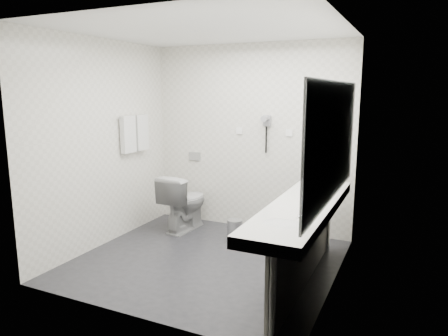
% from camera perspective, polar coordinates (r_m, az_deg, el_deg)
% --- Properties ---
extents(floor, '(2.80, 2.80, 0.00)m').
position_cam_1_polar(floor, '(4.78, -2.45, -12.64)').
color(floor, '#26262B').
rests_on(floor, ground).
extents(ceiling, '(2.80, 2.80, 0.00)m').
position_cam_1_polar(ceiling, '(4.43, -2.72, 18.59)').
color(ceiling, white).
rests_on(ceiling, wall_back).
extents(wall_back, '(2.80, 0.00, 2.80)m').
position_cam_1_polar(wall_back, '(5.61, 3.59, 4.11)').
color(wall_back, white).
rests_on(wall_back, floor).
extents(wall_front, '(2.80, 0.00, 2.80)m').
position_cam_1_polar(wall_front, '(3.35, -12.91, -0.61)').
color(wall_front, white).
rests_on(wall_front, floor).
extents(wall_left, '(0.00, 2.60, 2.60)m').
position_cam_1_polar(wall_left, '(5.22, -16.35, 3.21)').
color(wall_left, white).
rests_on(wall_left, floor).
extents(wall_right, '(0.00, 2.60, 2.60)m').
position_cam_1_polar(wall_right, '(3.99, 15.55, 1.05)').
color(wall_right, white).
rests_on(wall_right, floor).
extents(vanity_counter, '(0.55, 2.20, 0.10)m').
position_cam_1_polar(vanity_counter, '(3.95, 10.79, -5.53)').
color(vanity_counter, white).
rests_on(vanity_counter, floor).
extents(vanity_panel, '(0.03, 2.15, 0.75)m').
position_cam_1_polar(vanity_panel, '(4.08, 10.92, -11.31)').
color(vanity_panel, gray).
rests_on(vanity_panel, floor).
extents(vanity_post_near, '(0.06, 0.06, 0.75)m').
position_cam_1_polar(vanity_post_near, '(3.17, 6.60, -17.98)').
color(vanity_post_near, silver).
rests_on(vanity_post_near, floor).
extents(vanity_post_far, '(0.06, 0.06, 0.75)m').
position_cam_1_polar(vanity_post_far, '(5.04, 14.19, -7.16)').
color(vanity_post_far, silver).
rests_on(vanity_post_far, floor).
extents(mirror, '(0.02, 2.20, 1.05)m').
position_cam_1_polar(mirror, '(3.77, 14.97, 3.61)').
color(mirror, '#B2BCC6').
rests_on(mirror, wall_right).
extents(basin_near, '(0.40, 0.31, 0.05)m').
position_cam_1_polar(basin_near, '(3.34, 8.01, -7.84)').
color(basin_near, white).
rests_on(basin_near, vanity_counter).
extents(basin_far, '(0.40, 0.31, 0.05)m').
position_cam_1_polar(basin_far, '(4.55, 12.83, -2.99)').
color(basin_far, white).
rests_on(basin_far, vanity_counter).
extents(faucet_near, '(0.04, 0.04, 0.15)m').
position_cam_1_polar(faucet_near, '(3.27, 11.35, -6.73)').
color(faucet_near, silver).
rests_on(faucet_near, vanity_counter).
extents(faucet_far, '(0.04, 0.04, 0.15)m').
position_cam_1_polar(faucet_far, '(4.50, 15.31, -2.09)').
color(faucet_far, silver).
rests_on(faucet_far, vanity_counter).
extents(soap_bottle_a, '(0.06, 0.06, 0.12)m').
position_cam_1_polar(soap_bottle_a, '(3.91, 11.42, -4.08)').
color(soap_bottle_a, beige).
rests_on(soap_bottle_a, vanity_counter).
extents(glass_left, '(0.07, 0.07, 0.11)m').
position_cam_1_polar(glass_left, '(4.10, 12.92, -3.48)').
color(glass_left, silver).
rests_on(glass_left, vanity_counter).
extents(glass_right, '(0.06, 0.06, 0.11)m').
position_cam_1_polar(glass_right, '(4.15, 12.90, -3.35)').
color(glass_right, silver).
rests_on(glass_right, vanity_counter).
extents(toilet, '(0.49, 0.79, 0.78)m').
position_cam_1_polar(toilet, '(5.69, -5.50, -4.68)').
color(toilet, white).
rests_on(toilet, floor).
extents(flush_plate, '(0.18, 0.02, 0.12)m').
position_cam_1_polar(flush_plate, '(5.99, -4.09, 1.64)').
color(flush_plate, '#B2B5BA').
rests_on(flush_plate, wall_back).
extents(pedal_bin, '(0.24, 0.24, 0.27)m').
position_cam_1_polar(pedal_bin, '(5.28, 1.51, -8.73)').
color(pedal_bin, '#B2B5BA').
rests_on(pedal_bin, floor).
extents(bin_lid, '(0.19, 0.19, 0.02)m').
position_cam_1_polar(bin_lid, '(5.24, 1.52, -7.25)').
color(bin_lid, '#B2B5BA').
rests_on(bin_lid, pedal_bin).
extents(towel_rail, '(0.02, 0.62, 0.02)m').
position_cam_1_polar(towel_rail, '(5.59, -12.39, 6.95)').
color(towel_rail, silver).
rests_on(towel_rail, wall_left).
extents(towel_near, '(0.07, 0.24, 0.48)m').
position_cam_1_polar(towel_near, '(5.49, -13.10, 4.55)').
color(towel_near, white).
rests_on(towel_near, towel_rail).
extents(towel_far, '(0.07, 0.24, 0.48)m').
position_cam_1_polar(towel_far, '(5.71, -11.37, 4.85)').
color(towel_far, white).
rests_on(towel_far, towel_rail).
extents(dryer_cradle, '(0.10, 0.04, 0.14)m').
position_cam_1_polar(dryer_cradle, '(5.47, 5.95, 6.54)').
color(dryer_cradle, gray).
rests_on(dryer_cradle, wall_back).
extents(dryer_barrel, '(0.08, 0.14, 0.08)m').
position_cam_1_polar(dryer_barrel, '(5.40, 5.72, 6.81)').
color(dryer_barrel, gray).
rests_on(dryer_barrel, dryer_cradle).
extents(dryer_cord, '(0.02, 0.02, 0.35)m').
position_cam_1_polar(dryer_cord, '(5.48, 5.85, 3.92)').
color(dryer_cord, black).
rests_on(dryer_cord, dryer_cradle).
extents(switch_plate_a, '(0.09, 0.02, 0.09)m').
position_cam_1_polar(switch_plate_a, '(5.64, 2.13, 5.18)').
color(switch_plate_a, white).
rests_on(switch_plate_a, wall_back).
extents(switch_plate_b, '(0.09, 0.02, 0.09)m').
position_cam_1_polar(switch_plate_b, '(5.41, 9.00, 4.82)').
color(switch_plate_b, white).
rests_on(switch_plate_b, wall_back).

